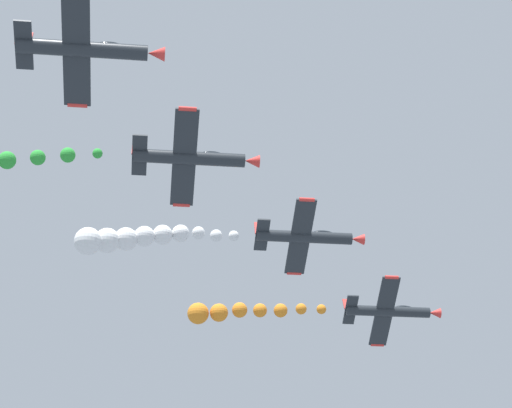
{
  "coord_description": "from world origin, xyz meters",
  "views": [
    {
      "loc": [
        76.04,
        -8.69,
        96.81
      ],
      "look_at": [
        0.0,
        0.0,
        130.62
      ],
      "focal_mm": 67.17,
      "sensor_mm": 36.0,
      "label": 1
    }
  ],
  "objects_px": {
    "airplane_lead": "(389,311)",
    "airplane_right_inner": "(192,158)",
    "airplane_left_inner": "(306,237)",
    "airplane_left_outer": "(85,49)"
  },
  "relations": [
    {
      "from": "airplane_lead",
      "to": "airplane_right_inner",
      "type": "height_order",
      "value": "airplane_right_inner"
    },
    {
      "from": "airplane_lead",
      "to": "airplane_left_outer",
      "type": "bearing_deg",
      "value": -38.86
    },
    {
      "from": "airplane_lead",
      "to": "airplane_right_inner",
      "type": "distance_m",
      "value": 34.43
    },
    {
      "from": "airplane_lead",
      "to": "airplane_left_inner",
      "type": "relative_size",
      "value": 1.0
    },
    {
      "from": "airplane_right_inner",
      "to": "airplane_left_outer",
      "type": "distance_m",
      "value": 14.62
    },
    {
      "from": "airplane_lead",
      "to": "airplane_right_inner",
      "type": "bearing_deg",
      "value": -41.0
    },
    {
      "from": "airplane_left_outer",
      "to": "airplane_right_inner",
      "type": "bearing_deg",
      "value": 146.19
    },
    {
      "from": "airplane_left_inner",
      "to": "airplane_right_inner",
      "type": "xyz_separation_m",
      "value": [
        12.98,
        -11.47,
        1.17
      ]
    },
    {
      "from": "airplane_left_outer",
      "to": "airplane_left_inner",
      "type": "bearing_deg",
      "value": 142.02
    },
    {
      "from": "airplane_lead",
      "to": "airplane_left_outer",
      "type": "height_order",
      "value": "airplane_left_outer"
    }
  ]
}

